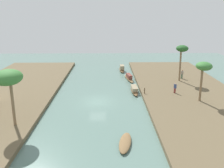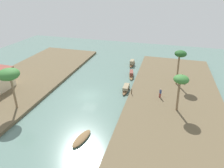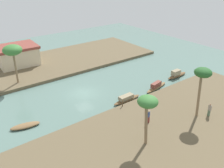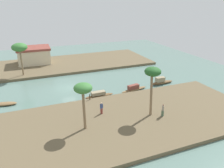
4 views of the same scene
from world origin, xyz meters
TOP-DOWN VIEW (x-y plane):
  - river_water at (0.00, 0.00)m, footprint 75.09×75.09m
  - riverbank_left at (0.00, -14.69)m, footprint 45.71×15.41m
  - riverbank_right at (0.00, 14.69)m, footprint 45.71×15.41m
  - sampan_midstream at (10.30, -5.73)m, footprint 5.30×1.84m
  - sampan_foreground at (3.79, -5.99)m, footprint 4.88×1.12m
  - sampan_with_red_awning at (16.60, -4.72)m, footprint 4.78×1.14m
  - sampan_with_tall_canopy at (-10.40, -3.36)m, footprint 3.72×1.88m
  - person_on_near_bank at (2.04, -12.24)m, footprint 0.44×0.43m
  - person_by_mooring at (9.34, -15.89)m, footprint 0.47×0.50m
  - mooring_post at (1.85, -7.38)m, footprint 0.14×0.14m
  - palm_tree_left_near at (-1.02, -14.80)m, footprint 2.15×2.15m
  - palm_tree_left_far at (8.05, -14.86)m, footprint 2.12×2.12m
  - palm_tree_right_tall at (-7.22, 8.88)m, footprint 3.00×3.00m
  - riverside_building at (-4.35, 17.39)m, footprint 7.68×6.31m

SIDE VIEW (x-z plane):
  - river_water at x=0.00m, z-range 0.00..0.00m
  - sampan_with_tall_canopy at x=-10.40m, z-range 0.00..0.44m
  - riverbank_left at x=0.00m, z-range 0.00..0.51m
  - riverbank_right at x=0.00m, z-range 0.00..0.51m
  - sampan_foreground at x=3.79m, z-range -0.10..0.91m
  - sampan_midstream at x=10.30m, z-range -0.16..0.98m
  - sampan_with_red_awning at x=16.60m, z-range -0.20..1.19m
  - mooring_post at x=1.85m, z-range 0.51..1.45m
  - person_on_near_bank at x=2.04m, z-range 0.43..2.09m
  - person_by_mooring at x=9.34m, z-range 0.43..2.18m
  - riverside_building at x=-4.35m, z-range 0.53..4.34m
  - palm_tree_left_near at x=-1.02m, z-range 2.57..8.36m
  - palm_tree_right_tall at x=-7.22m, z-range 2.85..9.38m
  - palm_tree_left_far at x=8.05m, z-range 2.92..9.57m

